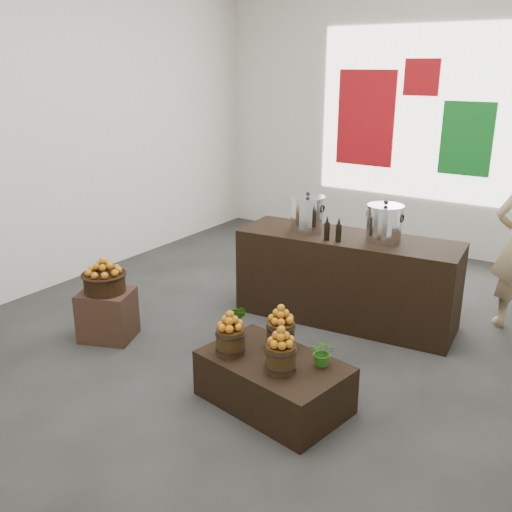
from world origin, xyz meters
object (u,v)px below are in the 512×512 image
Objects in this scene: crate at (108,315)px; display_table at (273,382)px; stock_pot_left at (307,215)px; wicker_basket at (105,283)px; stock_pot_center at (384,224)px; counter at (346,279)px.

display_table is (2.04, -0.07, -0.05)m from crate.
wicker_basket is at bearing -128.00° from stock_pot_left.
stock_pot_left is 1.00× the size of stock_pot_center.
stock_pot_left is 0.85m from stock_pot_center.
crate is 1.42× the size of stock_pot_center.
stock_pot_center is at bearing 5.85° from stock_pot_left.
stock_pot_left and stock_pot_center have the same top height.
crate is 0.22× the size of counter.
counter reaches higher than wicker_basket.
crate reaches higher than display_table.
crate is at bearing -172.18° from display_table.
display_table is at bearing -88.83° from counter.
stock_pot_center reaches higher than wicker_basket.
stock_pot_center reaches higher than display_table.
stock_pot_center is at bearing 39.55° from wicker_basket.
wicker_basket is (0.00, 0.00, 0.35)m from crate.
display_table is (2.04, -0.07, -0.40)m from wicker_basket.
wicker_basket is 2.54m from counter.
stock_pot_center reaches higher than counter.
crate is 2.35m from stock_pot_left.
crate is at bearing -140.45° from stock_pot_center.
wicker_basket is 0.18× the size of counter.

